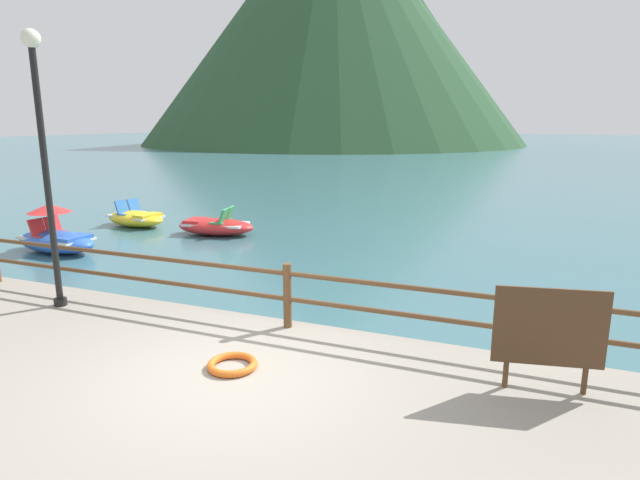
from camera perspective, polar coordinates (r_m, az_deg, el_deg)
ground_plane at (r=45.26m, az=17.97°, el=7.86°), size 200.00×200.00×0.00m
dock_railing at (r=7.66m, az=-3.53°, el=-5.19°), size 23.92×0.12×0.95m
lamp_post at (r=9.22m, az=-27.54°, el=8.87°), size 0.28×0.28×4.24m
sign_board at (r=6.34m, az=23.37°, el=-8.74°), size 1.16×0.27×1.19m
life_ring at (r=6.70m, az=-9.36°, el=-13.01°), size 0.61×0.61×0.09m
pedal_boat_1 at (r=16.14m, az=-11.13°, el=1.48°), size 2.47×1.47×0.83m
pedal_boat_3 at (r=18.16m, az=-19.11°, el=2.24°), size 2.33×1.53×0.83m
pedal_boat_4 at (r=15.31m, az=-26.47°, el=0.30°), size 2.57×1.32×1.25m
cliff_headland at (r=81.64m, az=2.79°, el=21.91°), size 54.30×54.30×35.02m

